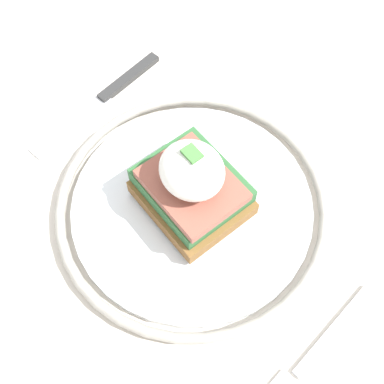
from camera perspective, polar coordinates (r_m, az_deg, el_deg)
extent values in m
plane|color=#B2ADA3|center=(1.19, 1.92, -18.54)|extent=(6.00, 6.00, 0.00)
cube|color=beige|center=(0.49, 4.46, -4.06)|extent=(0.97, 0.87, 0.03)
cylinder|color=beige|center=(1.12, 3.42, 15.07)|extent=(0.06, 0.06, 0.71)
cylinder|color=silver|center=(0.47, 0.00, -1.72)|extent=(0.23, 0.23, 0.01)
torus|color=gray|center=(0.47, 0.00, -1.45)|extent=(0.27, 0.27, 0.01)
cube|color=brown|center=(0.45, 0.00, -0.69)|extent=(0.10, 0.08, 0.02)
cube|color=#2D6033|center=(0.44, -0.06, 0.79)|extent=(0.09, 0.08, 0.02)
cube|color=brown|center=(0.43, 0.00, 0.83)|extent=(0.08, 0.07, 0.01)
ellipsoid|color=white|center=(0.40, -0.02, 2.60)|extent=(0.06, 0.05, 0.04)
cube|color=#47843D|center=(0.39, 0.00, 4.59)|extent=(0.02, 0.01, 0.00)
cube|color=silver|center=(0.45, 16.09, -15.81)|extent=(0.02, 0.10, 0.00)
cube|color=#2D2D2D|center=(0.57, -7.49, 13.31)|extent=(0.03, 0.09, 0.01)
cube|color=silver|center=(0.54, -14.06, 7.79)|extent=(0.03, 0.11, 0.00)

